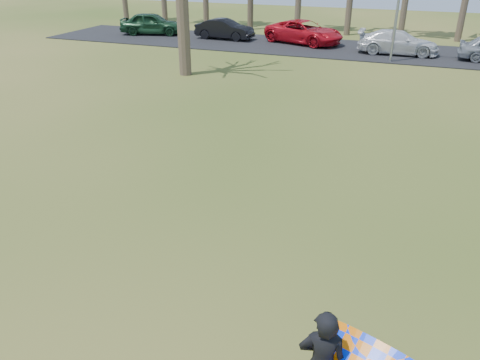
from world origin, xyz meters
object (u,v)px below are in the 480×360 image
(car_3, at_px, (398,42))
(car_2, at_px, (304,32))
(car_1, at_px, (225,29))
(car_0, at_px, (152,23))

(car_3, bearing_deg, car_2, 75.33)
(car_1, distance_m, car_3, 12.35)
(car_0, bearing_deg, car_1, -105.36)
(car_1, relative_size, car_2, 0.77)
(car_0, height_order, car_2, car_0)
(car_0, distance_m, car_2, 11.94)
(car_2, distance_m, car_3, 6.61)
(car_0, distance_m, car_1, 6.07)
(car_1, height_order, car_3, car_3)
(car_2, xyz_separation_m, car_3, (6.42, -1.57, -0.06))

